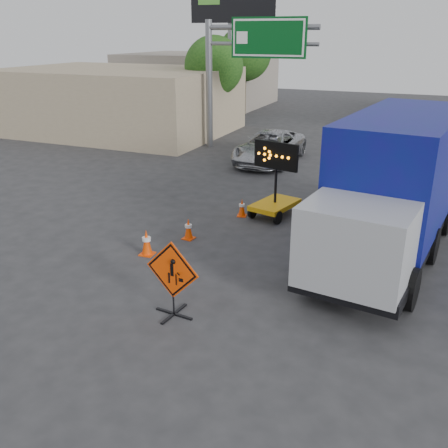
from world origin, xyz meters
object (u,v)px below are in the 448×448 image
Objects in this scene: arrow_board at (275,200)px; box_truck at (392,195)px; construction_sign at (173,277)px; pickup_truck at (270,147)px.

arrow_board is 4.61m from box_truck.
construction_sign is 7.37m from arrow_board.
construction_sign is at bearing -119.66° from box_truck.
box_truck is (4.14, 5.49, 0.86)m from construction_sign.
construction_sign is 15.08m from pickup_truck.
pickup_truck is at bearing 132.93° from box_truck.
construction_sign is 0.34× the size of pickup_truck.
construction_sign reaches higher than pickup_truck.
arrow_board reaches higher than construction_sign.
construction_sign is at bearing -77.23° from arrow_board.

